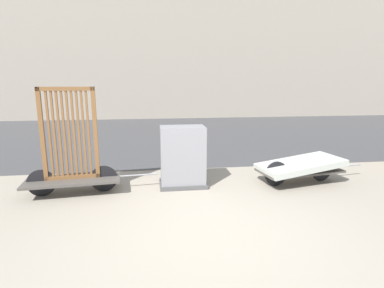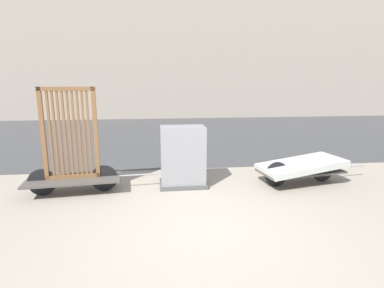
# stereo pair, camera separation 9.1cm
# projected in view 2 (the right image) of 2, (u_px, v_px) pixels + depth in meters

# --- Properties ---
(ground_plane) EXTENTS (60.00, 60.00, 0.00)m
(ground_plane) POSITION_uv_depth(u_px,v_px,m) (207.00, 233.00, 3.99)
(ground_plane) COLOR gray
(road_strip) EXTENTS (56.00, 9.90, 0.01)m
(road_strip) POSITION_uv_depth(u_px,v_px,m) (174.00, 133.00, 11.76)
(road_strip) COLOR #424244
(road_strip) RESTS_ON ground_plane
(bike_cart_with_bedframe) EXTENTS (2.35, 0.86, 1.90)m
(bike_cart_with_bedframe) POSITION_uv_depth(u_px,v_px,m) (72.00, 159.00, 5.33)
(bike_cart_with_bedframe) COLOR #4C4742
(bike_cart_with_bedframe) RESTS_ON ground_plane
(bike_cart_with_mattress) EXTENTS (2.36, 1.06, 0.52)m
(bike_cart_with_mattress) POSITION_uv_depth(u_px,v_px,m) (301.00, 167.00, 5.88)
(bike_cart_with_mattress) COLOR #4C4742
(bike_cart_with_mattress) RESTS_ON ground_plane
(utility_cabinet) EXTENTS (0.90, 0.57, 1.17)m
(utility_cabinet) POSITION_uv_depth(u_px,v_px,m) (183.00, 159.00, 5.72)
(utility_cabinet) COLOR #4C4C4C
(utility_cabinet) RESTS_ON ground_plane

